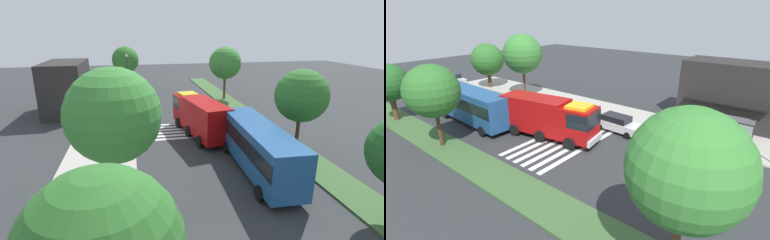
# 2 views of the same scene
# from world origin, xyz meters

# --- Properties ---
(ground_plane) EXTENTS (120.00, 120.00, 0.00)m
(ground_plane) POSITION_xyz_m (0.00, 0.00, 0.00)
(ground_plane) COLOR #2D3033
(sidewalk) EXTENTS (60.00, 5.81, 0.14)m
(sidewalk) POSITION_xyz_m (0.00, 8.96, 0.07)
(sidewalk) COLOR #ADA89E
(sidewalk) RESTS_ON ground_plane
(median_strip) EXTENTS (60.00, 3.00, 0.14)m
(median_strip) POSITION_xyz_m (0.00, -7.55, 0.07)
(median_strip) COLOR #3D6033
(median_strip) RESTS_ON ground_plane
(crosswalk) EXTENTS (4.95, 10.89, 0.01)m
(crosswalk) POSITION_xyz_m (-2.44, 0.00, 0.01)
(crosswalk) COLOR silver
(crosswalk) RESTS_ON ground_plane
(fire_truck) EXTENTS (9.80, 4.09, 3.70)m
(fire_truck) POSITION_xyz_m (-3.86, -0.27, 2.10)
(fire_truck) COLOR #A50C0C
(fire_truck) RESTS_ON ground_plane
(parked_car_mid) EXTENTS (4.80, 2.12, 1.64)m
(parked_car_mid) POSITION_xyz_m (0.14, 4.85, 0.85)
(parked_car_mid) COLOR silver
(parked_car_mid) RESTS_ON ground_plane
(transit_bus) EXTENTS (10.64, 3.17, 3.59)m
(transit_bus) POSITION_xyz_m (-12.73, -2.72, 2.13)
(transit_bus) COLOR navy
(transit_bus) RESTS_ON ground_plane
(bus_stop_shelter) EXTENTS (3.50, 1.40, 2.46)m
(bus_stop_shelter) POSITION_xyz_m (9.20, 7.76, 1.89)
(bus_stop_shelter) COLOR #4C4C51
(bus_stop_shelter) RESTS_ON sidewalk
(bench_near_shelter) EXTENTS (1.60, 0.50, 0.90)m
(bench_near_shelter) POSITION_xyz_m (5.20, 7.72, 0.59)
(bench_near_shelter) COLOR black
(bench_near_shelter) RESTS_ON sidewalk
(street_lamp) EXTENTS (0.36, 0.36, 6.63)m
(street_lamp) POSITION_xyz_m (12.95, 6.65, 4.02)
(street_lamp) COLOR #2D2D30
(street_lamp) RESTS_ON sidewalk
(storefront_building) EXTENTS (9.33, 5.47, 6.37)m
(storefront_building) POSITION_xyz_m (7.78, 14.19, 3.18)
(storefront_building) COLOR #282626
(storefront_building) RESTS_ON ground_plane
(sidewalk_tree_west) EXTENTS (5.07, 5.07, 8.26)m
(sidewalk_tree_west) POSITION_xyz_m (-15.89, 7.05, 5.86)
(sidewalk_tree_west) COLOR #513823
(sidewalk_tree_west) RESTS_ON sidewalk
(sidewalk_tree_center) EXTENTS (4.78, 4.78, 7.22)m
(sidewalk_tree_center) POSITION_xyz_m (23.82, 7.05, 4.94)
(sidewalk_tree_center) COLOR #47301E
(sidewalk_tree_center) RESTS_ON sidewalk
(median_tree_west) EXTENTS (4.37, 4.37, 7.02)m
(median_tree_west) POSITION_xyz_m (-9.92, -7.55, 4.96)
(median_tree_west) COLOR #47301E
(median_tree_west) RESTS_ON median_strip
(median_tree_center) EXTENTS (4.74, 4.74, 7.72)m
(median_tree_center) POSITION_xyz_m (10.47, -7.55, 5.47)
(median_tree_center) COLOR #513823
(median_tree_center) RESTS_ON median_strip
(fire_hydrant) EXTENTS (0.28, 0.28, 0.70)m
(fire_hydrant) POSITION_xyz_m (-8.91, 6.55, 0.49)
(fire_hydrant) COLOR gold
(fire_hydrant) RESTS_ON sidewalk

